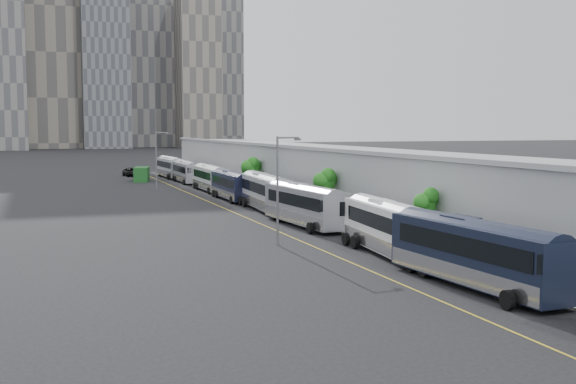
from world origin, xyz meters
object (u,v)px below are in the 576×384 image
bus_8 (170,169)px  shipping_container (142,174)px  bus_6 (210,180)px  bus_5 (232,188)px  bus_3 (305,209)px  street_lamp_near (280,183)px  street_lamp_far (158,156)px  bus_4 (265,195)px  bus_7 (186,174)px  bus_1 (475,259)px  bus_2 (391,233)px  suv (132,172)px

bus_8 → shipping_container: bearing=-132.1°
bus_6 → bus_5: bearing=-91.0°
bus_5 → bus_3: bearing=-89.1°
street_lamp_near → bus_6: bearing=83.1°
street_lamp_near → street_lamp_far: street_lamp_near is taller
bus_4 → bus_7: (-0.52, 42.33, -0.19)m
street_lamp_near → bus_5: bearing=81.1°
bus_6 → shipping_container: (-6.83, 22.31, -0.35)m
bus_4 → bus_7: bearing=94.2°
bus_1 → bus_2: 11.25m
bus_3 → bus_6: size_ratio=1.06×
bus_7 → bus_8: bus_8 is taller
bus_6 → bus_8: bearing=91.3°
bus_3 → bus_8: bearing=86.5°
bus_2 → bus_8: bearing=96.0°
bus_7 → street_lamp_near: (-5.77, -66.15, 3.49)m
bus_5 → bus_6: bearing=89.2°
bus_5 → shipping_container: bearing=100.9°
bus_1 → street_lamp_near: bearing=103.5°
bus_5 → bus_6: size_ratio=0.98×
bus_4 → bus_5: bus_4 is taller
bus_2 → bus_5: 42.88m
bus_4 → bus_6: (-0.35, 25.43, -0.14)m
bus_3 → bus_8: bus_3 is taller
bus_3 → bus_7: bus_3 is taller
street_lamp_near → suv: street_lamp_near is taller
bus_4 → bus_8: (-0.84, 55.34, -0.11)m
bus_6 → bus_8: 29.91m
bus_6 → shipping_container: size_ratio=2.17×
bus_5 → bus_1: bearing=-89.1°
bus_6 → shipping_container: bearing=107.4°
bus_3 → bus_4: size_ratio=0.97×
bus_1 → bus_4: 42.16m
bus_7 → street_lamp_near: bearing=-94.9°
bus_1 → bus_7: 84.49m
bus_3 → bus_5: 26.17m
bus_3 → bus_5: size_ratio=1.09×
bus_5 → street_lamp_near: street_lamp_near is taller
bus_1 → shipping_container: (-6.77, 89.90, -0.47)m
bus_3 → bus_4: 14.22m
street_lamp_near → bus_3: bearing=59.0°
bus_7 → bus_8: 13.02m
bus_8 → bus_7: bearing=-90.8°
bus_2 → bus_4: (0.04, 30.92, 0.05)m
bus_1 → bus_3: size_ratio=1.02×
bus_5 → street_lamp_far: 19.69m
street_lamp_near → suv: size_ratio=1.48×
bus_6 → bus_8: (-0.50, 29.91, 0.02)m
bus_2 → bus_1: bearing=-86.4°
bus_5 → bus_7: (0.15, 30.37, -0.02)m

